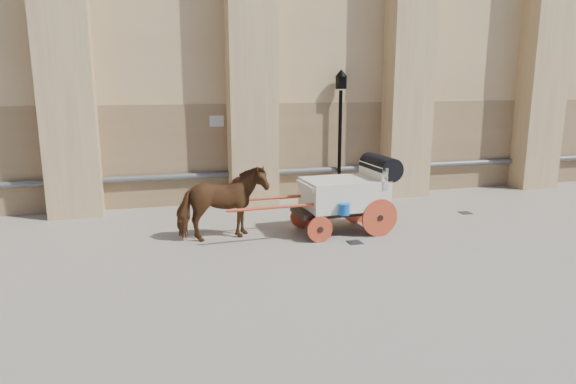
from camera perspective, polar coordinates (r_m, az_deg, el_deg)
name	(u,v)px	position (r m, az deg, el deg)	size (l,w,h in m)	color
ground	(323,235)	(12.53, 3.93, -4.81)	(90.00, 90.00, 0.00)	gray
horse	(222,204)	(12.04, -7.33, -1.29)	(0.94, 2.06, 1.74)	#573018
carriage	(349,191)	(12.69, 6.84, 0.07)	(4.32, 1.57, 1.87)	black
street_lamp	(340,131)	(16.15, 5.80, 6.80)	(0.38, 0.38, 4.01)	black
drain_grate_near	(355,242)	(12.04, 7.41, -5.57)	(0.32, 0.32, 0.01)	black
drain_grate_far	(465,213)	(15.39, 19.09, -2.19)	(0.32, 0.32, 0.01)	black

